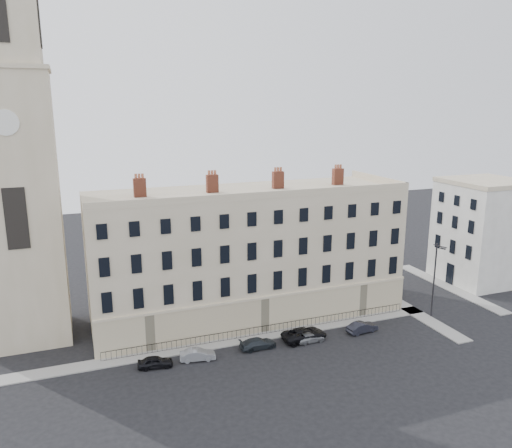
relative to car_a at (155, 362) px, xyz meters
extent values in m
plane|color=black|center=(18.65, -2.53, -0.57)|extent=(160.00, 160.00, 0.00)
cube|color=#BBAC8B|center=(12.65, 9.47, 6.93)|extent=(36.00, 12.00, 15.00)
cube|color=beige|center=(12.65, 3.39, 1.43)|extent=(36.10, 0.18, 4.00)
cube|color=beige|center=(30.73, 9.47, 1.43)|extent=(0.18, 12.10, 4.00)
cube|color=#BBAC8B|center=(12.65, 3.62, 14.83)|extent=(36.00, 0.35, 0.80)
cube|color=#BBAC8B|center=(30.50, 9.47, 14.83)|extent=(0.35, 12.00, 0.80)
cube|color=brown|center=(0.65, 9.47, 15.43)|extent=(1.30, 0.70, 2.00)
cube|color=brown|center=(8.65, 9.47, 15.43)|extent=(1.30, 0.70, 2.00)
cube|color=brown|center=(16.65, 9.47, 15.43)|extent=(1.30, 0.70, 2.00)
cube|color=brown|center=(24.65, 9.47, 15.43)|extent=(1.30, 0.70, 2.00)
cube|color=#BBAC8B|center=(-11.35, 11.47, 13.43)|extent=(8.00, 8.00, 28.00)
cylinder|color=white|center=(-11.35, 7.41, 22.43)|extent=(2.40, 0.14, 2.40)
cube|color=beige|center=(47.65, 8.47, 6.43)|extent=(10.00, 10.00, 14.00)
cube|color=gray|center=(8.65, 2.47, -0.51)|extent=(48.00, 2.00, 0.12)
cube|color=gray|center=(31.65, 5.47, -0.51)|extent=(2.00, 24.00, 0.12)
cube|color=gray|center=(41.65, 7.47, -0.51)|extent=(2.00, 20.00, 0.12)
cube|color=black|center=(12.65, 2.87, 0.45)|extent=(35.00, 0.04, 0.04)
cube|color=black|center=(12.65, 2.87, -0.45)|extent=(35.00, 0.04, 0.04)
imported|color=black|center=(0.00, 0.00, 0.00)|extent=(3.50, 1.77, 1.14)
imported|color=gray|center=(4.15, -0.05, 0.00)|extent=(3.65, 1.78, 1.15)
imported|color=#22282E|center=(10.58, 0.12, -0.01)|extent=(3.90, 1.67, 1.12)
imported|color=black|center=(15.89, 0.10, 0.11)|extent=(5.02, 2.49, 1.37)
imported|color=slate|center=(16.29, -0.45, -0.03)|extent=(3.22, 1.36, 1.09)
imported|color=#20212A|center=(22.75, -0.42, 0.03)|extent=(3.74, 1.66, 1.19)
cylinder|color=#28272B|center=(32.69, 0.25, 3.98)|extent=(0.18, 0.18, 9.10)
cylinder|color=#28272B|center=(32.46, -0.51, 8.41)|extent=(0.60, 1.67, 0.11)
cube|color=#28272B|center=(32.23, -1.27, 8.36)|extent=(0.36, 0.60, 0.14)
camera|label=1|loc=(-6.27, -44.04, 23.91)|focal=35.00mm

